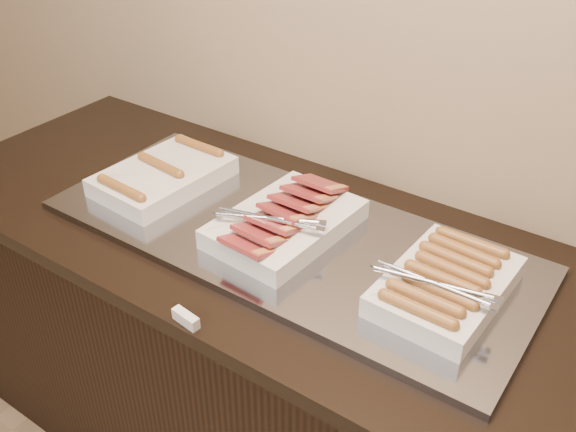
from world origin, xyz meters
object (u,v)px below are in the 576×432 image
object	(u,v)px
dish_left	(163,176)
dish_right	(445,284)
warming_tray	(286,236)
counter	(284,368)
dish_center	(285,222)

from	to	relation	value
dish_left	dish_right	xyz separation A→B (m)	(0.81, -0.00, 0.01)
warming_tray	dish_left	size ratio (longest dim) A/B	3.32
dish_left	warming_tray	bearing A→B (deg)	3.71
dish_left	counter	bearing A→B (deg)	3.71
warming_tray	dish_center	xyz separation A→B (m)	(-0.00, -0.00, 0.04)
counter	dish_center	xyz separation A→B (m)	(0.01, -0.00, 0.50)
counter	warming_tray	bearing A→B (deg)	0.00
counter	warming_tray	distance (m)	0.46
counter	dish_left	xyz separation A→B (m)	(-0.40, -0.00, 0.50)
warming_tray	dish_right	bearing A→B (deg)	-0.64
warming_tray	dish_left	xyz separation A→B (m)	(-0.40, -0.00, 0.04)
counter	dish_center	bearing A→B (deg)	-35.22
dish_left	dish_center	xyz separation A→B (m)	(0.40, -0.00, 0.01)
counter	warming_tray	size ratio (longest dim) A/B	1.72
dish_right	counter	bearing A→B (deg)	-178.29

